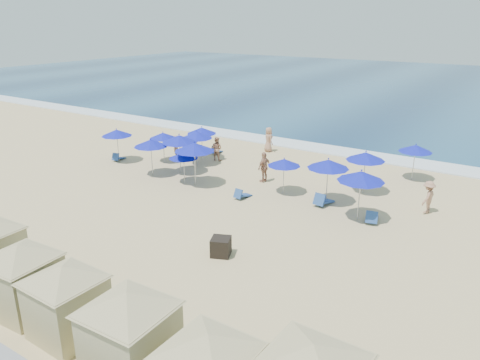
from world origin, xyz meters
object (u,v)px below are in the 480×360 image
object	(u,v)px
umbrella_2	(202,131)
umbrella_6	(194,147)
cabana_3	(129,323)
beachgoer_2	(264,167)
umbrella_1	(163,136)
umbrella_10	(366,156)
cabana_2	(65,292)
umbrella_9	(416,148)
umbrella_0	(117,133)
beachgoer_1	(217,149)
umbrella_12	(151,143)
beachgoer_4	(269,139)
umbrella_5	(179,139)
umbrella_7	(328,164)
trash_bin	(221,247)
umbrella_4	(197,135)
umbrella_8	(284,162)
umbrella_11	(361,176)
umbrella_3	(184,155)
cabana_1	(21,270)
beachgoer_0	(176,147)
beachgoer_3	(428,197)

from	to	relation	value
umbrella_2	umbrella_6	distance (m)	5.60
cabana_3	beachgoer_2	distance (m)	17.16
umbrella_1	beachgoer_2	size ratio (longest dim) A/B	1.15
umbrella_10	umbrella_1	bearing A→B (deg)	-172.99
cabana_2	umbrella_9	world-z (taller)	cabana_2
cabana_3	umbrella_0	bearing A→B (deg)	138.16
cabana_3	beachgoer_1	xyz separation A→B (m)	(-10.45, 18.44, -0.81)
umbrella_12	beachgoer_4	xyz separation A→B (m)	(3.43, 9.01, -1.19)
umbrella_5	beachgoer_1	xyz separation A→B (m)	(0.30, 3.62, -1.43)
umbrella_2	umbrella_7	bearing A→B (deg)	-15.53
trash_bin	umbrella_4	bearing A→B (deg)	109.27
umbrella_7	trash_bin	bearing A→B (deg)	-99.40
umbrella_5	cabana_3	bearing A→B (deg)	-54.04
umbrella_8	umbrella_12	distance (m)	8.81
umbrella_0	umbrella_5	size ratio (longest dim) A/B	0.91
umbrella_7	beachgoer_4	xyz separation A→B (m)	(-7.89, 7.32, -1.30)
umbrella_4	beachgoer_1	world-z (taller)	umbrella_4
umbrella_9	beachgoer_2	world-z (taller)	umbrella_9
umbrella_5	umbrella_11	bearing A→B (deg)	-4.14
umbrella_0	beachgoer_1	distance (m)	7.03
umbrella_10	umbrella_11	size ratio (longest dim) A/B	0.95
umbrella_7	umbrella_12	distance (m)	11.45
umbrella_3	cabana_2	bearing A→B (deg)	-64.56
umbrella_0	umbrella_2	xyz separation A→B (m)	(4.50, 3.81, -0.01)
cabana_1	beachgoer_0	bearing A→B (deg)	115.06
umbrella_3	umbrella_5	world-z (taller)	umbrella_5
beachgoer_0	beachgoer_3	world-z (taller)	beachgoer_3
umbrella_0	umbrella_11	world-z (taller)	umbrella_11
umbrella_4	umbrella_11	distance (m)	12.91
umbrella_10	beachgoer_2	distance (m)	6.10
cabana_2	umbrella_9	distance (m)	22.30
umbrella_3	umbrella_5	size ratio (longest dim) A/B	0.78
beachgoer_3	beachgoer_4	distance (m)	14.04
umbrella_8	umbrella_4	bearing A→B (deg)	167.40
cabana_1	umbrella_8	size ratio (longest dim) A/B	2.06
umbrella_6	umbrella_11	bearing A→B (deg)	2.27
umbrella_2	umbrella_5	bearing A→B (deg)	-76.44
umbrella_1	umbrella_12	size ratio (longest dim) A/B	0.89
cabana_1	cabana_3	xyz separation A→B (m)	(5.27, -0.14, 0.07)
umbrella_2	beachgoer_4	bearing A→B (deg)	54.79
umbrella_1	umbrella_9	size ratio (longest dim) A/B	0.94
beachgoer_4	umbrella_2	bearing A→B (deg)	87.39
umbrella_4	umbrella_8	size ratio (longest dim) A/B	1.12
cabana_3	beachgoer_1	size ratio (longest dim) A/B	2.73
umbrella_12	umbrella_11	bearing A→B (deg)	1.95
umbrella_9	umbrella_12	world-z (taller)	umbrella_12
trash_bin	umbrella_3	size ratio (longest dim) A/B	0.39
cabana_3	umbrella_2	distance (m)	21.55
umbrella_8	umbrella_9	bearing A→B (deg)	49.66
umbrella_6	umbrella_11	xyz separation A→B (m)	(10.07, 0.40, -0.07)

